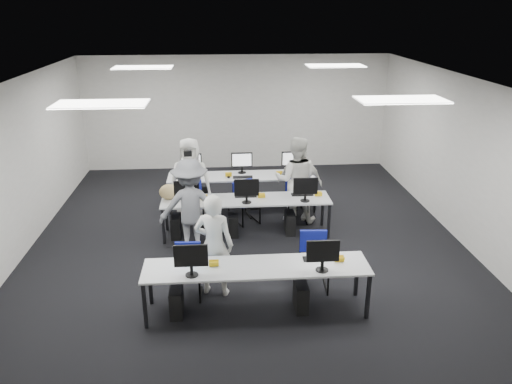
{
  "coord_description": "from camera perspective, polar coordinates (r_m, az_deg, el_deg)",
  "views": [
    {
      "loc": [
        -0.48,
        -8.6,
        4.2
      ],
      "look_at": [
        0.16,
        -0.15,
        1.0
      ],
      "focal_mm": 35.0,
      "sensor_mm": 36.0,
      "label": 1
    }
  ],
  "objects": [
    {
      "name": "room",
      "position": [
        9.02,
        -1.11,
        3.27
      ],
      "size": [
        9.0,
        9.02,
        3.0
      ],
      "color": "black",
      "rests_on": "ground"
    },
    {
      "name": "ceiling_panels",
      "position": [
        8.69,
        -1.17,
        12.65
      ],
      "size": [
        5.2,
        4.6,
        0.02
      ],
      "color": "white",
      "rests_on": "room"
    },
    {
      "name": "desk_front",
      "position": [
        7.14,
        0.06,
        -8.84
      ],
      "size": [
        3.2,
        0.7,
        0.73
      ],
      "color": "silver",
      "rests_on": "ground"
    },
    {
      "name": "desk_mid",
      "position": [
        9.48,
        -1.14,
        -1.09
      ],
      "size": [
        3.2,
        0.7,
        0.73
      ],
      "color": "silver",
      "rests_on": "ground"
    },
    {
      "name": "desk_back",
      "position": [
        10.8,
        -1.56,
        1.66
      ],
      "size": [
        3.2,
        0.7,
        0.73
      ],
      "color": "silver",
      "rests_on": "ground"
    },
    {
      "name": "equipment_front",
      "position": [
        7.28,
        -1.46,
        -11.17
      ],
      "size": [
        2.51,
        0.41,
        1.19
      ],
      "color": "#0D5EB2",
      "rests_on": "desk_front"
    },
    {
      "name": "equipment_mid",
      "position": [
        9.58,
        -2.27,
        -2.96
      ],
      "size": [
        2.91,
        0.41,
        1.19
      ],
      "color": "white",
      "rests_on": "desk_mid"
    },
    {
      "name": "equipment_back",
      "position": [
        10.93,
        -0.55,
        0.12
      ],
      "size": [
        2.91,
        0.41,
        1.19
      ],
      "color": "white",
      "rests_on": "desk_back"
    },
    {
      "name": "chair_0",
      "position": [
        7.77,
        -7.73,
        -9.99
      ],
      "size": [
        0.42,
        0.45,
        0.83
      ],
      "rotation": [
        0.0,
        0.0,
        -0.03
      ],
      "color": "navy",
      "rests_on": "ground"
    },
    {
      "name": "chair_1",
      "position": [
        7.94,
        6.59,
        -9.0
      ],
      "size": [
        0.47,
        0.51,
        0.9
      ],
      "rotation": [
        0.0,
        0.0,
        -0.07
      ],
      "color": "navy",
      "rests_on": "ground"
    },
    {
      "name": "chair_2",
      "position": [
        10.08,
        -7.28,
        -2.33
      ],
      "size": [
        0.49,
        0.53,
        0.91
      ],
      "rotation": [
        0.0,
        0.0,
        0.1
      ],
      "color": "navy",
      "rests_on": "ground"
    },
    {
      "name": "chair_3",
      "position": [
        10.18,
        -1.06,
        -2.01
      ],
      "size": [
        0.56,
        0.58,
        0.86
      ],
      "rotation": [
        0.0,
        0.0,
        0.37
      ],
      "color": "navy",
      "rests_on": "ground"
    },
    {
      "name": "chair_4",
      "position": [
        10.27,
        4.61,
        -1.84
      ],
      "size": [
        0.44,
        0.47,
        0.87
      ],
      "rotation": [
        0.0,
        0.0,
        0.02
      ],
      "color": "navy",
      "rests_on": "ground"
    },
    {
      "name": "chair_5",
      "position": [
        10.47,
        -7.93,
        -1.64
      ],
      "size": [
        0.41,
        0.44,
        0.82
      ],
      "rotation": [
        0.0,
        0.0,
        0.01
      ],
      "color": "navy",
      "rests_on": "ground"
    },
    {
      "name": "chair_6",
      "position": [
        10.44,
        -1.87,
        -1.49
      ],
      "size": [
        0.49,
        0.52,
        0.83
      ],
      "rotation": [
        0.0,
        0.0,
        0.21
      ],
      "color": "navy",
      "rests_on": "ground"
    },
    {
      "name": "chair_7",
      "position": [
        10.45,
        5.57,
        -1.49
      ],
      "size": [
        0.53,
        0.56,
        0.86
      ],
      "rotation": [
        0.0,
        0.0,
        -0.28
      ],
      "color": "navy",
      "rests_on": "ground"
    },
    {
      "name": "handbag",
      "position": [
        9.54,
        -9.91,
        0.01
      ],
      "size": [
        0.39,
        0.27,
        0.3
      ],
      "primitive_type": "ellipsoid",
      "rotation": [
        0.0,
        0.0,
        0.09
      ],
      "color": "olive",
      "rests_on": "desk_mid"
    },
    {
      "name": "student_0",
      "position": [
        7.54,
        -4.82,
        -6.07
      ],
      "size": [
        0.67,
        0.52,
        1.63
      ],
      "primitive_type": "imported",
      "rotation": [
        0.0,
        0.0,
        2.91
      ],
      "color": "silver",
      "rests_on": "ground"
    },
    {
      "name": "student_1",
      "position": [
        10.06,
        4.57,
        1.4
      ],
      "size": [
        0.97,
        0.82,
        1.77
      ],
      "primitive_type": "imported",
      "rotation": [
        0.0,
        0.0,
        2.95
      ],
      "color": "silver",
      "rests_on": "ground"
    },
    {
      "name": "student_2",
      "position": [
        10.17,
        -7.51,
        1.36
      ],
      "size": [
        0.88,
        0.6,
        1.73
      ],
      "primitive_type": "imported",
      "rotation": [
        0.0,
        0.0,
        -0.06
      ],
      "color": "silver",
      "rests_on": "ground"
    },
    {
      "name": "student_3",
      "position": [
        10.27,
        5.03,
        1.14
      ],
      "size": [
        0.99,
        0.66,
        1.56
      ],
      "primitive_type": "imported",
      "rotation": [
        0.0,
        0.0,
        -0.34
      ],
      "color": "silver",
      "rests_on": "ground"
    },
    {
      "name": "photographer",
      "position": [
        8.87,
        -7.49,
        -1.61
      ],
      "size": [
        1.16,
        0.72,
        1.72
      ],
      "primitive_type": "imported",
      "rotation": [
        0.0,
        0.0,
        3.22
      ],
      "color": "gray",
      "rests_on": "ground"
    },
    {
      "name": "dslr_camera",
      "position": [
        8.73,
        -7.8,
        4.42
      ],
      "size": [
        0.15,
        0.19,
        0.1
      ],
      "primitive_type": "cube",
      "rotation": [
        0.0,
        0.0,
        3.22
      ],
      "color": "black",
      "rests_on": "photographer"
    }
  ]
}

